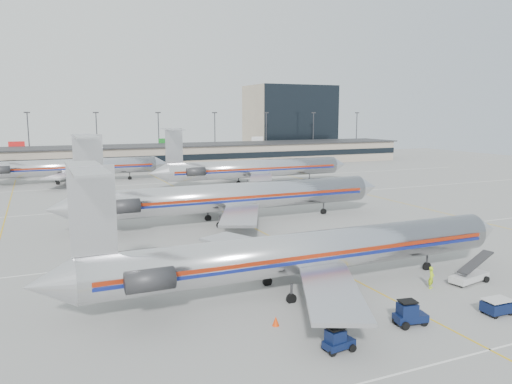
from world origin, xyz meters
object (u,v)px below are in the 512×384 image
jet_foreground (299,252)px  tug_center (409,314)px  jet_second_row (228,197)px  belt_loader (470,275)px

jet_foreground → tug_center: (3.66, -9.35, -2.45)m
jet_foreground → tug_center: size_ratio=17.75×
jet_second_row → belt_loader: (10.91, -31.46, -2.93)m
belt_loader → tug_center: bearing=-167.2°
jet_foreground → belt_loader: 15.61m
jet_second_row → jet_foreground: bearing=-98.1°
jet_foreground → belt_loader: size_ratio=8.88×
jet_second_row → belt_loader: size_ratio=9.71×
tug_center → belt_loader: bearing=34.1°
tug_center → belt_loader: belt_loader is taller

